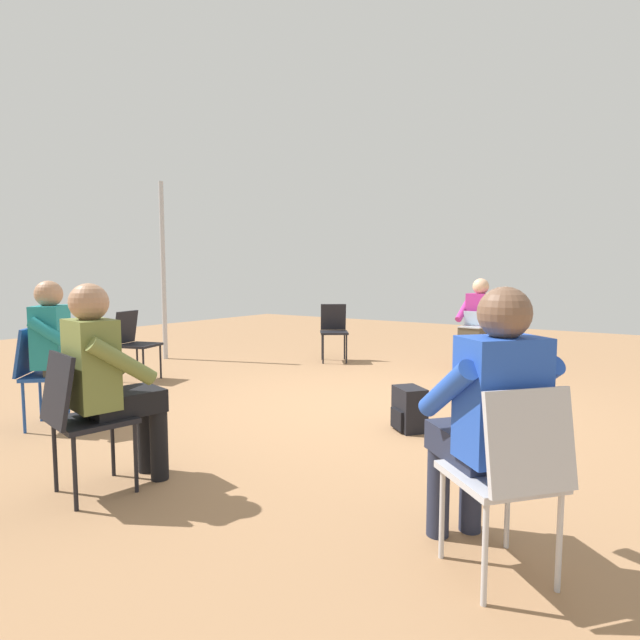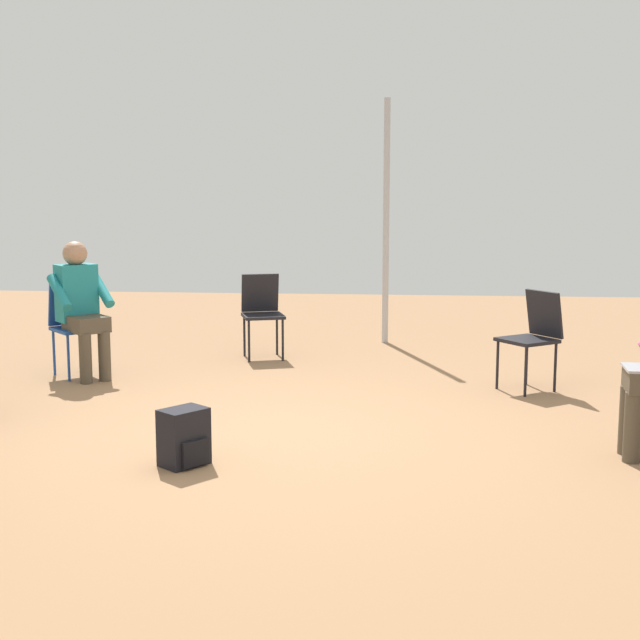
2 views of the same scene
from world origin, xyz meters
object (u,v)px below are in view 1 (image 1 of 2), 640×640
at_px(chair_south, 80,413).
at_px(person_in_teal, 63,345).
at_px(backpack_near_laptop_user, 409,411).
at_px(person_with_laptop, 477,318).
at_px(chair_north, 481,332).
at_px(person_in_olive, 108,375).
at_px(chair_southwest, 43,369).
at_px(chair_west, 134,340).
at_px(chair_northwest, 334,328).
at_px(person_in_blue, 488,411).
at_px(chair_southeast, 510,469).

height_order(chair_south, person_in_teal, person_in_teal).
xyz_separation_m(person_in_teal, backpack_near_laptop_user, (2.47, 1.55, -0.54)).
height_order(person_with_laptop, person_in_teal, same).
distance_m(chair_north, person_in_olive, 5.34).
height_order(chair_southwest, person_in_teal, person_in_teal).
height_order(chair_west, chair_northwest, same).
relative_size(person_in_teal, backpack_near_laptop_user, 3.44).
bearing_deg(person_in_blue, chair_north, 57.75).
distance_m(chair_southwest, backpack_near_laptop_user, 3.10).
relative_size(chair_north, backpack_near_laptop_user, 2.36).
distance_m(chair_west, backpack_near_laptop_user, 3.61).
bearing_deg(chair_west, person_in_olive, 34.57).
xyz_separation_m(chair_north, person_in_blue, (1.45, -4.82, 0.20)).
relative_size(chair_south, chair_northwest, 1.00).
relative_size(chair_southeast, chair_south, 1.00).
distance_m(person_with_laptop, person_in_olive, 5.17).
relative_size(chair_northwest, person_in_teal, 0.69).
bearing_deg(backpack_near_laptop_user, chair_north, 96.65).
bearing_deg(chair_west, chair_south, 32.00).
height_order(chair_south, chair_north, same).
xyz_separation_m(chair_southeast, person_in_teal, (-3.68, 0.14, 0.20)).
xyz_separation_m(person_with_laptop, person_in_blue, (1.47, -4.65, 0.00)).
height_order(chair_southeast, chair_south, same).
relative_size(chair_southwest, person_with_laptop, 0.69).
xyz_separation_m(chair_southwest, person_in_olive, (1.58, -0.40, 0.20)).
xyz_separation_m(person_with_laptop, backpack_near_laptop_user, (0.39, -3.07, -0.53)).
height_order(chair_west, chair_north, same).
relative_size(person_in_blue, backpack_near_laptop_user, 3.44).
distance_m(chair_southwest, chair_northwest, 4.14).
distance_m(chair_west, person_with_laptop, 4.49).
bearing_deg(chair_northwest, chair_southeast, 94.05).
distance_m(chair_west, person_in_teal, 1.87).
distance_m(person_with_laptop, backpack_near_laptop_user, 3.14).
height_order(chair_north, person_with_laptop, person_with_laptop).
xyz_separation_m(chair_south, person_with_laptop, (0.66, 5.29, 0.20)).
xyz_separation_m(person_with_laptop, person_in_teal, (-2.08, -4.62, 0.00)).
distance_m(chair_south, person_in_blue, 2.23).
xyz_separation_m(chair_southeast, person_in_olive, (-2.22, -0.37, 0.20)).
bearing_deg(chair_northwest, person_with_laptop, 160.67).
bearing_deg(person_in_blue, chair_west, 113.05).
height_order(chair_southeast, chair_north, same).
bearing_deg(chair_southeast, chair_west, 112.31).
xyz_separation_m(chair_west, chair_north, (3.22, 3.31, 0.00)).
height_order(chair_southwest, person_with_laptop, person_with_laptop).
xyz_separation_m(chair_southeast, backpack_near_laptop_user, (-1.20, 1.69, -0.34)).
bearing_deg(chair_northwest, backpack_near_laptop_user, 97.10).
height_order(chair_west, person_in_blue, person_in_blue).
bearing_deg(person_in_blue, chair_southeast, -90.00).
bearing_deg(person_in_olive, chair_south, -90.00).
height_order(chair_southwest, chair_northwest, same).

